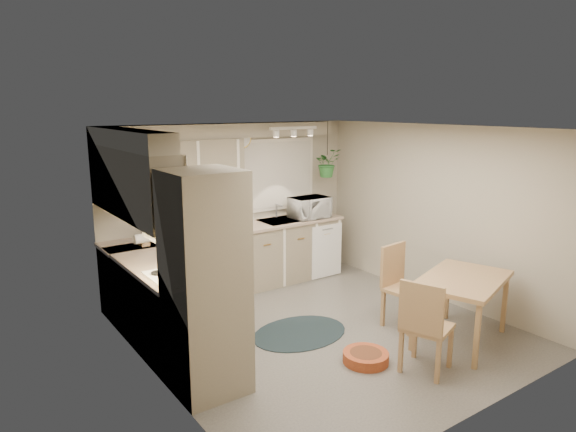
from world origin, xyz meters
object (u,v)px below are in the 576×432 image
(chair_left, at_px, (427,324))
(braided_rug, at_px, (300,333))
(dining_table, at_px, (461,309))
(chair_back, at_px, (406,287))
(microwave, at_px, (310,205))
(pet_bed, at_px, (366,357))

(chair_left, height_order, braided_rug, chair_left)
(dining_table, relative_size, chair_back, 1.21)
(chair_left, bearing_deg, microwave, 144.63)
(chair_left, relative_size, braided_rug, 0.83)
(dining_table, xyz_separation_m, braided_rug, (-1.38, 1.20, -0.38))
(dining_table, distance_m, chair_left, 0.87)
(microwave, bearing_deg, chair_back, -95.74)
(chair_left, xyz_separation_m, chair_back, (0.63, 0.85, 0.00))
(chair_left, bearing_deg, dining_table, 84.42)
(dining_table, xyz_separation_m, chair_left, (-0.84, -0.22, 0.11))
(dining_table, distance_m, chair_back, 0.67)
(braided_rug, distance_m, pet_bed, 0.98)
(braided_rug, bearing_deg, dining_table, -41.08)
(chair_left, xyz_separation_m, braided_rug, (-0.54, 1.42, -0.49))
(dining_table, xyz_separation_m, pet_bed, (-1.23, 0.24, -0.32))
(chair_back, xyz_separation_m, pet_bed, (-1.02, -0.39, -0.44))
(microwave, bearing_deg, chair_left, -105.92)
(chair_back, distance_m, pet_bed, 1.18)
(dining_table, relative_size, chair_left, 1.22)
(braided_rug, bearing_deg, microwave, 49.67)
(dining_table, bearing_deg, pet_bed, 168.95)
(chair_back, xyz_separation_m, braided_rug, (-1.17, 0.57, -0.49))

